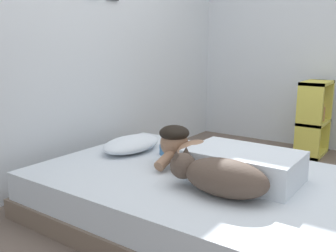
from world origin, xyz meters
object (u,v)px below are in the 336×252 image
object	(u,v)px
bed	(199,197)
bookshelf	(314,118)
pillow	(131,144)
person_lying	(223,159)
coffee_cup	(166,149)
cell_phone	(186,172)
dog	(220,176)

from	to	relation	value
bed	bookshelf	size ratio (longest dim) A/B	2.78
bed	bookshelf	xyz separation A→B (m)	(1.92, -0.19, 0.23)
pillow	bookshelf	xyz separation A→B (m)	(1.78, -0.88, 0.02)
pillow	person_lying	xyz separation A→B (m)	(-0.09, -0.81, 0.05)
pillow	coffee_cup	size ratio (longest dim) A/B	4.16
bed	person_lying	world-z (taller)	person_lying
pillow	person_lying	distance (m)	0.82
coffee_cup	cell_phone	distance (m)	0.44
bed	cell_phone	size ratio (longest dim) A/B	14.87
bed	dog	size ratio (longest dim) A/B	3.62
cell_phone	bookshelf	size ratio (longest dim) A/B	0.19
dog	pillow	bearing A→B (deg)	68.74
coffee_cup	bed	bearing A→B (deg)	-118.19
person_lying	dog	xyz separation A→B (m)	(-0.28, -0.13, -0.00)
coffee_cup	cell_phone	size ratio (longest dim) A/B	0.89
coffee_cup	bookshelf	distance (m)	1.81
bed	person_lying	bearing A→B (deg)	-63.53
person_lying	cell_phone	xyz separation A→B (m)	(-0.10, 0.20, -0.10)
coffee_cup	person_lying	bearing A→B (deg)	-106.61
person_lying	bed	bearing A→B (deg)	116.47
person_lying	coffee_cup	bearing A→B (deg)	73.39
dog	bookshelf	xyz separation A→B (m)	(2.14, 0.06, -0.03)
dog	bookshelf	world-z (taller)	bookshelf
coffee_cup	cell_phone	world-z (taller)	coffee_cup
pillow	dog	xyz separation A→B (m)	(-0.37, -0.94, 0.05)
cell_phone	bed	bearing A→B (deg)	-64.69
bed	person_lying	xyz separation A→B (m)	(0.06, -0.13, 0.26)
dog	cell_phone	xyz separation A→B (m)	(0.18, 0.33, -0.10)
cell_phone	person_lying	bearing A→B (deg)	-63.97
dog	coffee_cup	bearing A→B (deg)	56.65
person_lying	bookshelf	bearing A→B (deg)	-2.01
pillow	dog	distance (m)	1.01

